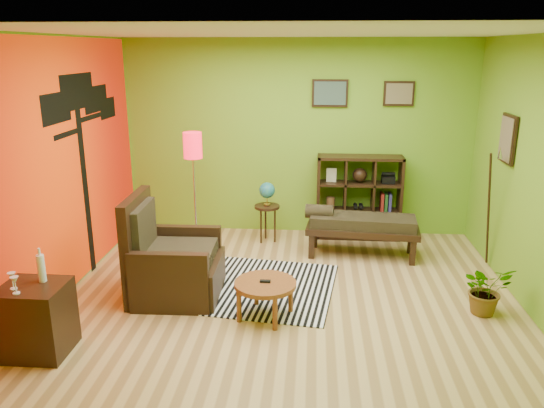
# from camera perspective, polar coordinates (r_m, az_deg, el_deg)

# --- Properties ---
(ground) EXTENTS (5.00, 5.00, 0.00)m
(ground) POSITION_cam_1_polar(r_m,az_deg,el_deg) (5.98, 1.81, -9.93)
(ground) COLOR tan
(ground) RESTS_ON ground
(room_shell) EXTENTS (5.04, 4.54, 2.82)m
(room_shell) POSITION_cam_1_polar(r_m,az_deg,el_deg) (5.45, 1.01, 7.39)
(room_shell) COLOR #6EA522
(room_shell) RESTS_ON ground
(zebra_rug) EXTENTS (2.22, 1.84, 0.01)m
(zebra_rug) POSITION_cam_1_polar(r_m,az_deg,el_deg) (6.24, -2.99, -8.73)
(zebra_rug) COLOR white
(zebra_rug) RESTS_ON ground
(coffee_table) EXTENTS (0.63, 0.63, 0.41)m
(coffee_table) POSITION_cam_1_polar(r_m,az_deg,el_deg) (5.42, -0.73, -8.92)
(coffee_table) COLOR brown
(coffee_table) RESTS_ON ground
(armchair) EXTENTS (0.97, 0.98, 1.15)m
(armchair) POSITION_cam_1_polar(r_m,az_deg,el_deg) (5.99, -10.85, -6.54)
(armchair) COLOR black
(armchair) RESTS_ON ground
(side_cabinet) EXTENTS (0.55, 0.50, 0.97)m
(side_cabinet) POSITION_cam_1_polar(r_m,az_deg,el_deg) (5.28, -24.00, -11.20)
(side_cabinet) COLOR black
(side_cabinet) RESTS_ON ground
(floor_lamp) EXTENTS (0.25, 0.25, 1.64)m
(floor_lamp) POSITION_cam_1_polar(r_m,az_deg,el_deg) (6.86, -8.48, 5.07)
(floor_lamp) COLOR silver
(floor_lamp) RESTS_ON ground
(globe_table) EXTENTS (0.35, 0.35, 0.86)m
(globe_table) POSITION_cam_1_polar(r_m,az_deg,el_deg) (7.40, -0.54, 0.75)
(globe_table) COLOR black
(globe_table) RESTS_ON ground
(cube_shelf) EXTENTS (1.20, 0.35, 1.20)m
(cube_shelf) POSITION_cam_1_polar(r_m,az_deg,el_deg) (7.70, 9.41, 0.72)
(cube_shelf) COLOR black
(cube_shelf) RESTS_ON ground
(bench) EXTENTS (1.51, 0.66, 0.68)m
(bench) POSITION_cam_1_polar(r_m,az_deg,el_deg) (7.05, 9.38, -2.20)
(bench) COLOR black
(bench) RESTS_ON ground
(potted_plant) EXTENTS (0.62, 0.65, 0.42)m
(potted_plant) POSITION_cam_1_polar(r_m,az_deg,el_deg) (5.98, 21.96, -9.00)
(potted_plant) COLOR #26661E
(potted_plant) RESTS_ON ground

